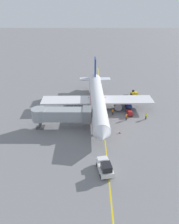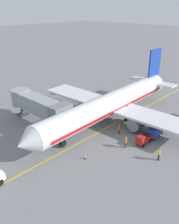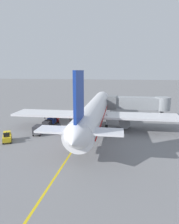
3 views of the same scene
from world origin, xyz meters
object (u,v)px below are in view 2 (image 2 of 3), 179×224
at_px(baggage_cart_front, 154,132).
at_px(ground_crew_marshaller, 119,128).
at_px(jet_bridge, 38,105).
at_px(safety_cone_nose_left, 85,157).
at_px(ground_crew_wing_walker, 159,154).
at_px(baggage_cart_third_in_train, 173,120).
at_px(ground_crew_loader, 126,142).
at_px(baggage_cart_second_in_train, 162,126).
at_px(baggage_tug_trailing, 143,139).
at_px(parked_airliner, 111,104).

distance_m(baggage_cart_front, ground_crew_marshaller, 5.31).
height_order(jet_bridge, safety_cone_nose_left, jet_bridge).
xyz_separation_m(jet_bridge, ground_crew_wing_walker, (-20.44, -4.07, -2.50)).
xyz_separation_m(baggage_cart_third_in_train, ground_crew_loader, (1.61, 11.41, 0.00)).
relative_size(jet_bridge, baggage_cart_second_in_train, 4.64).
bearing_deg(baggage_cart_second_in_train, baggage_cart_third_in_train, -95.18).
height_order(baggage_tug_trailing, baggage_cart_second_in_train, baggage_tug_trailing).
bearing_deg(safety_cone_nose_left, baggage_tug_trailing, -112.48).
bearing_deg(jet_bridge, safety_cone_nose_left, 170.12).
height_order(baggage_cart_third_in_train, safety_cone_nose_left, baggage_cart_third_in_train).
bearing_deg(baggage_cart_second_in_train, safety_cone_nose_left, 75.57).
height_order(baggage_tug_trailing, ground_crew_loader, ground_crew_loader).
bearing_deg(baggage_cart_second_in_train, parked_airliner, 17.47).
relative_size(jet_bridge, baggage_cart_front, 4.64).
bearing_deg(ground_crew_wing_walker, ground_crew_loader, 5.10).
distance_m(baggage_cart_third_in_train, ground_crew_wing_walker, 11.48).
distance_m(baggage_cart_front, baggage_cart_third_in_train, 6.16).
distance_m(jet_bridge, baggage_cart_front, 19.30).
bearing_deg(jet_bridge, baggage_cart_front, -152.33).
xyz_separation_m(ground_crew_loader, safety_cone_nose_left, (2.31, 5.92, -0.66)).
bearing_deg(parked_airliner, jet_bridge, 47.57).
bearing_deg(baggage_tug_trailing, baggage_cart_front, -95.67).
xyz_separation_m(jet_bridge, baggage_cart_second_in_train, (-16.77, -11.78, -2.51)).
height_order(baggage_tug_trailing, safety_cone_nose_left, baggage_tug_trailing).
bearing_deg(baggage_cart_third_in_train, jet_bridge, 41.40).
distance_m(parked_airliner, jet_bridge, 12.37).
relative_size(baggage_cart_front, baggage_cart_second_in_train, 1.00).
height_order(baggage_cart_second_in_train, ground_crew_loader, ground_crew_loader).
bearing_deg(ground_crew_wing_walker, baggage_cart_third_in_train, -72.90).
bearing_deg(ground_crew_loader, jet_bridge, 13.21).
bearing_deg(baggage_cart_second_in_train, baggage_tug_trailing, 89.12).
xyz_separation_m(parked_airliner, ground_crew_marshaller, (-3.98, 2.84, -2.23)).
height_order(parked_airliner, baggage_cart_front, parked_airliner).
bearing_deg(baggage_tug_trailing, jet_bridge, 20.55).
bearing_deg(ground_crew_wing_walker, baggage_cart_second_in_train, -64.53).
xyz_separation_m(baggage_tug_trailing, baggage_cart_third_in_train, (-0.38, -8.79, 0.24)).
height_order(jet_bridge, baggage_cart_second_in_train, jet_bridge).
relative_size(parked_airliner, baggage_cart_third_in_train, 12.69).
height_order(jet_bridge, ground_crew_loader, jet_bridge).
height_order(baggage_cart_front, baggage_cart_second_in_train, same).
xyz_separation_m(jet_bridge, baggage_cart_third_in_train, (-17.06, -15.04, -2.51)).
height_order(parked_airliner, jet_bridge, parked_airliner).
height_order(baggage_cart_front, safety_cone_nose_left, baggage_cart_front).
xyz_separation_m(baggage_tug_trailing, ground_crew_loader, (1.23, 2.62, 0.24)).
distance_m(parked_airliner, baggage_tug_trailing, 9.16).
bearing_deg(baggage_tug_trailing, baggage_cart_third_in_train, -92.48).
bearing_deg(ground_crew_loader, baggage_cart_second_in_train, -99.13).
relative_size(parked_airliner, ground_crew_wing_walker, 22.06).
distance_m(baggage_cart_second_in_train, ground_crew_marshaller, 7.07).
distance_m(jet_bridge, safety_cone_nose_left, 13.72).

